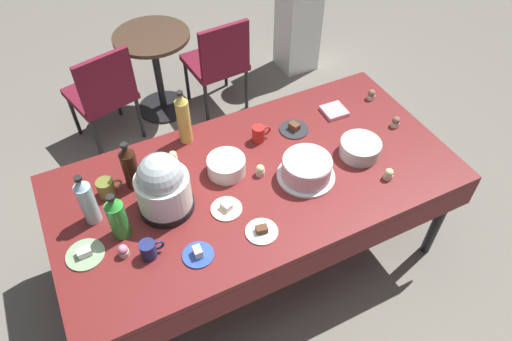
% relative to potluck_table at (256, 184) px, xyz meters
% --- Properties ---
extents(ground, '(9.00, 9.00, 0.00)m').
position_rel_potluck_table_xyz_m(ground, '(0.00, 0.00, -0.69)').
color(ground, slate).
extents(potluck_table, '(2.20, 1.10, 0.75)m').
position_rel_potluck_table_xyz_m(potluck_table, '(0.00, 0.00, 0.00)').
color(potluck_table, maroon).
rests_on(potluck_table, ground).
extents(frosted_layer_cake, '(0.32, 0.32, 0.13)m').
position_rel_potluck_table_xyz_m(frosted_layer_cake, '(0.24, -0.12, 0.12)').
color(frosted_layer_cake, silver).
rests_on(frosted_layer_cake, potluck_table).
extents(slow_cooker, '(0.28, 0.28, 0.35)m').
position_rel_potluck_table_xyz_m(slow_cooker, '(-0.50, 0.01, 0.23)').
color(slow_cooker, black).
rests_on(slow_cooker, potluck_table).
extents(glass_salad_bowl, '(0.23, 0.23, 0.09)m').
position_rel_potluck_table_xyz_m(glass_salad_bowl, '(0.60, -0.10, 0.11)').
color(glass_salad_bowl, '#B2C6BC').
rests_on(glass_salad_bowl, potluck_table).
extents(ceramic_snack_bowl, '(0.21, 0.21, 0.10)m').
position_rel_potluck_table_xyz_m(ceramic_snack_bowl, '(-0.13, 0.11, 0.11)').
color(ceramic_snack_bowl, silver).
rests_on(ceramic_snack_bowl, potluck_table).
extents(dessert_plate_cream, '(0.16, 0.16, 0.04)m').
position_rel_potluck_table_xyz_m(dessert_plate_cream, '(-0.24, -0.13, 0.07)').
color(dessert_plate_cream, beige).
rests_on(dessert_plate_cream, potluck_table).
extents(dessert_plate_white, '(0.16, 0.16, 0.04)m').
position_rel_potluck_table_xyz_m(dessert_plate_white, '(-0.14, -0.34, 0.07)').
color(dessert_plate_white, white).
rests_on(dessert_plate_white, potluck_table).
extents(dessert_plate_sage, '(0.18, 0.18, 0.04)m').
position_rel_potluck_table_xyz_m(dessert_plate_sage, '(-0.94, -0.09, 0.07)').
color(dessert_plate_sage, '#8CA87F').
rests_on(dessert_plate_sage, potluck_table).
extents(dessert_plate_cobalt, '(0.15, 0.15, 0.05)m').
position_rel_potluck_table_xyz_m(dessert_plate_cobalt, '(-0.47, -0.33, 0.07)').
color(dessert_plate_cobalt, '#2D4CB2').
rests_on(dessert_plate_cobalt, potluck_table).
extents(dessert_plate_charcoal, '(0.18, 0.18, 0.05)m').
position_rel_potluck_table_xyz_m(dessert_plate_charcoal, '(0.37, 0.24, 0.07)').
color(dessert_plate_charcoal, '#2D2D33').
rests_on(dessert_plate_charcoal, potluck_table).
extents(cupcake_berry, '(0.05, 0.05, 0.07)m').
position_rel_potluck_table_xyz_m(cupcake_berry, '(0.63, -0.33, 0.09)').
color(cupcake_berry, beige).
rests_on(cupcake_berry, potluck_table).
extents(cupcake_vanilla, '(0.05, 0.05, 0.07)m').
position_rel_potluck_table_xyz_m(cupcake_vanilla, '(0.03, 0.01, 0.09)').
color(cupcake_vanilla, beige).
rests_on(cupcake_vanilla, potluck_table).
extents(cupcake_lemon, '(0.05, 0.05, 0.07)m').
position_rel_potluck_table_xyz_m(cupcake_lemon, '(-0.36, 0.32, 0.09)').
color(cupcake_lemon, beige).
rests_on(cupcake_lemon, potluck_table).
extents(cupcake_mint, '(0.05, 0.05, 0.07)m').
position_rel_potluck_table_xyz_m(cupcake_mint, '(-0.78, -0.17, 0.09)').
color(cupcake_mint, beige).
rests_on(cupcake_mint, potluck_table).
extents(cupcake_cocoa, '(0.05, 0.05, 0.07)m').
position_rel_potluck_table_xyz_m(cupcake_cocoa, '(0.97, 0.28, 0.09)').
color(cupcake_cocoa, beige).
rests_on(cupcake_cocoa, potluck_table).
extents(cupcake_rose, '(0.05, 0.05, 0.07)m').
position_rel_potluck_table_xyz_m(cupcake_rose, '(0.94, -0.00, 0.09)').
color(cupcake_rose, beige).
rests_on(cupcake_rose, potluck_table).
extents(soda_bottle_lime_soda, '(0.09, 0.09, 0.28)m').
position_rel_potluck_table_xyz_m(soda_bottle_lime_soda, '(-0.75, -0.04, 0.19)').
color(soda_bottle_lime_soda, green).
rests_on(soda_bottle_lime_soda, potluck_table).
extents(soda_bottle_ginger_ale, '(0.08, 0.08, 0.35)m').
position_rel_potluck_table_xyz_m(soda_bottle_ginger_ale, '(-0.23, 0.45, 0.22)').
color(soda_bottle_ginger_ale, gold).
rests_on(soda_bottle_ginger_ale, potluck_table).
extents(soda_bottle_cola, '(0.08, 0.08, 0.30)m').
position_rel_potluck_table_xyz_m(soda_bottle_cola, '(-0.61, 0.24, 0.20)').
color(soda_bottle_cola, '#33190F').
rests_on(soda_bottle_cola, potluck_table).
extents(soda_bottle_water, '(0.08, 0.08, 0.31)m').
position_rel_potluck_table_xyz_m(soda_bottle_water, '(-0.85, 0.11, 0.21)').
color(soda_bottle_water, silver).
rests_on(soda_bottle_water, potluck_table).
extents(coffee_mug_olive, '(0.13, 0.09, 0.10)m').
position_rel_potluck_table_xyz_m(coffee_mug_olive, '(-0.75, 0.23, 0.11)').
color(coffee_mug_olive, olive).
rests_on(coffee_mug_olive, potluck_table).
extents(coffee_mug_navy, '(0.12, 0.08, 0.09)m').
position_rel_potluck_table_xyz_m(coffee_mug_navy, '(-0.67, -0.23, 0.11)').
color(coffee_mug_navy, navy).
rests_on(coffee_mug_navy, potluck_table).
extents(coffee_mug_red, '(0.12, 0.07, 0.10)m').
position_rel_potluck_table_xyz_m(coffee_mug_red, '(0.15, 0.26, 0.11)').
color(coffee_mug_red, '#B2231E').
rests_on(coffee_mug_red, potluck_table).
extents(paper_napkin_stack, '(0.15, 0.15, 0.02)m').
position_rel_potluck_table_xyz_m(paper_napkin_stack, '(0.68, 0.27, 0.07)').
color(paper_napkin_stack, pink).
rests_on(paper_napkin_stack, potluck_table).
extents(maroon_chair_left, '(0.54, 0.54, 0.85)m').
position_rel_potluck_table_xyz_m(maroon_chair_left, '(-0.53, 1.50, -0.20)').
color(maroon_chair_left, maroon).
rests_on(maroon_chair_left, ground).
extents(maroon_chair_right, '(0.47, 0.47, 0.85)m').
position_rel_potluck_table_xyz_m(maroon_chair_right, '(0.41, 1.50, -0.20)').
color(maroon_chair_right, maroon).
rests_on(maroon_chair_right, ground).
extents(round_cafe_table, '(0.60, 0.60, 0.72)m').
position_rel_potluck_table_xyz_m(round_cafe_table, '(-0.05, 1.72, -0.19)').
color(round_cafe_table, '#473323').
rests_on(round_cafe_table, ground).
extents(water_cooler, '(0.32, 0.32, 1.24)m').
position_rel_potluck_table_xyz_m(water_cooler, '(1.31, 1.78, -0.10)').
color(water_cooler, silver).
rests_on(water_cooler, ground).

